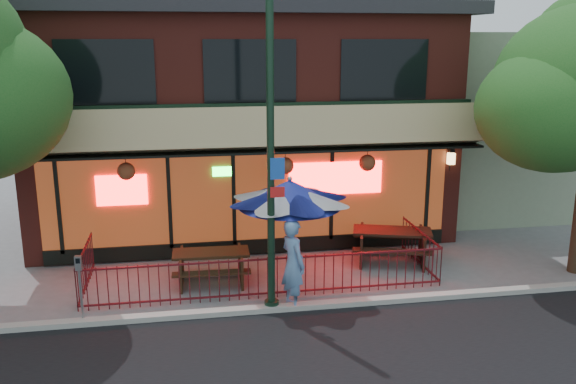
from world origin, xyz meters
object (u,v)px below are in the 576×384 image
picnic_table_left (211,262)px  patio_umbrella (290,193)px  street_light (271,170)px  pedestrian (293,264)px  picnic_table_right (392,241)px  parking_meter_near (80,278)px

picnic_table_left → patio_umbrella: size_ratio=0.69×
patio_umbrella → picnic_table_left: bearing=159.4°
street_light → pedestrian: size_ratio=3.45×
pedestrian → picnic_table_right: bearing=-75.0°
street_light → pedestrian: 2.19m
picnic_table_left → picnic_table_right: (4.83, 0.63, 0.06)m
picnic_table_right → patio_umbrella: size_ratio=0.89×
picnic_table_right → pedestrian: 3.93m
picnic_table_left → picnic_table_right: picnic_table_right is taller
street_light → patio_umbrella: 1.49m
parking_meter_near → street_light: bearing=-0.0°
pedestrian → street_light: bearing=74.0°
pedestrian → picnic_table_left: bearing=22.4°
picnic_table_right → parking_meter_near: parking_meter_near is taller
street_light → pedestrian: bearing=6.2°
street_light → parking_meter_near: bearing=180.0°
picnic_table_left → street_light: bearing=-55.5°
picnic_table_right → parking_meter_near: 7.99m
parking_meter_near → patio_umbrella: bearing=13.5°
street_light → picnic_table_right: 5.04m
picnic_table_right → street_light: bearing=-146.1°
street_light → picnic_table_left: (-1.23, 1.79, -2.63)m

